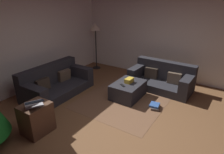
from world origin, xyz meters
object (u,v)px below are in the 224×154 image
(side_table, at_px, (36,118))
(book_stack, at_px, (155,106))
(couch_left, at_px, (55,83))
(couch_right, at_px, (162,78))
(corner_lamp, at_px, (95,30))
(ottoman, at_px, (128,90))
(tv_remote, at_px, (122,85))
(laptop, at_px, (34,103))
(gift_box, at_px, (129,80))

(side_table, xyz_separation_m, book_stack, (2.05, -1.58, -0.25))
(couch_left, xyz_separation_m, couch_right, (1.88, -2.29, -0.00))
(couch_left, relative_size, corner_lamp, 1.16)
(ottoman, xyz_separation_m, book_stack, (-0.15, -0.81, -0.15))
(couch_left, distance_m, side_table, 1.65)
(tv_remote, bearing_deg, side_table, -168.95)
(couch_right, bearing_deg, book_stack, 105.38)
(tv_remote, relative_size, laptop, 0.31)
(ottoman, height_order, gift_box, gift_box)
(couch_right, relative_size, corner_lamp, 1.07)
(couch_right, xyz_separation_m, gift_box, (-0.98, 0.54, 0.17))
(book_stack, distance_m, corner_lamp, 3.49)
(corner_lamp, bearing_deg, couch_left, -172.25)
(laptop, bearing_deg, gift_box, -17.59)
(couch_left, distance_m, tv_remote, 1.82)
(couch_left, xyz_separation_m, tv_remote, (0.64, -1.70, 0.12))
(couch_right, xyz_separation_m, ottoman, (-1.02, 0.54, -0.09))
(couch_right, bearing_deg, side_table, 70.22)
(couch_right, bearing_deg, gift_box, 63.58)
(couch_right, bearing_deg, laptop, 71.28)
(couch_left, xyz_separation_m, side_table, (-1.34, -0.97, 0.01))
(laptop, bearing_deg, ottoman, -17.90)
(gift_box, bearing_deg, couch_right, -28.88)
(couch_right, relative_size, side_table, 2.92)
(couch_right, height_order, tv_remote, couch_right)
(gift_box, distance_m, corner_lamp, 2.60)
(couch_left, xyz_separation_m, corner_lamp, (2.21, 0.30, 1.09))
(couch_left, bearing_deg, book_stack, 104.66)
(gift_box, relative_size, tv_remote, 1.51)
(gift_box, distance_m, laptop, 2.39)
(side_table, bearing_deg, corner_lamp, 19.71)
(book_stack, bearing_deg, laptop, 143.70)
(laptop, height_order, corner_lamp, corner_lamp)
(laptop, bearing_deg, book_stack, -36.30)
(gift_box, relative_size, side_table, 0.40)
(couch_left, distance_m, couch_right, 2.96)
(corner_lamp, bearing_deg, laptop, -159.64)
(tv_remote, xyz_separation_m, corner_lamp, (1.58, 2.01, 0.97))
(side_table, relative_size, laptop, 1.15)
(couch_left, relative_size, gift_box, 7.79)
(couch_left, relative_size, ottoman, 2.08)
(ottoman, relative_size, tv_remote, 5.65)
(couch_right, relative_size, book_stack, 5.23)
(gift_box, distance_m, side_table, 2.37)
(ottoman, bearing_deg, side_table, 160.54)
(tv_remote, relative_size, side_table, 0.27)
(laptop, height_order, book_stack, laptop)
(laptop, relative_size, book_stack, 1.56)
(gift_box, distance_m, book_stack, 0.92)
(ottoman, relative_size, side_table, 1.52)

